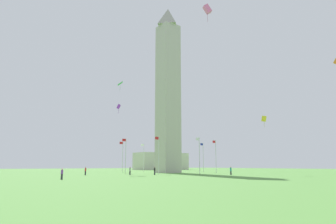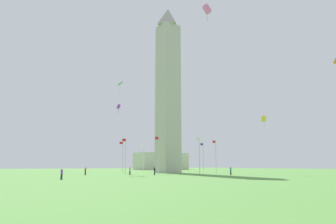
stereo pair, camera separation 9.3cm
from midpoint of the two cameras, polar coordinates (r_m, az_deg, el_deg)
name	(u,v)px [view 2 (the right image)]	position (r m, az deg, el deg)	size (l,w,h in m)	color
ground_plane	(168,173)	(82.44, 0.03, -11.68)	(260.00, 260.00, 0.00)	#548C3D
obelisk_monument	(168,87)	(85.41, 0.03, 4.92)	(5.37, 5.37, 48.83)	#B7B2A8
flagpole_n	(125,154)	(75.61, -8.20, -8.08)	(1.12, 0.14, 8.77)	silver
flagpole_ne	(158,153)	(69.56, -1.82, -8.00)	(1.12, 0.14, 8.77)	silver
flagpole_e	(199,154)	(72.16, 6.10, -8.03)	(1.12, 0.14, 8.77)	silver
flagpole_se	(216,155)	(81.28, 9.24, -8.20)	(1.12, 0.14, 8.77)	silver
flagpole_s	(203,156)	(90.65, 6.84, -8.46)	(1.12, 0.14, 8.77)	silver
flagpole_sw	(175,157)	(95.37, 1.33, -8.62)	(1.12, 0.14, 8.77)	silver
flagpole_w	(144,156)	(93.42, -4.71, -8.55)	(1.12, 0.14, 8.77)	silver
flagpole_nw	(122,155)	(85.60, -8.77, -8.31)	(1.12, 0.14, 8.77)	silver
person_teal_shirt	(231,171)	(64.79, 12.08, -11.06)	(0.32, 0.32, 1.79)	#2D2D38
person_red_shirt	(85,171)	(65.22, -15.65, -10.95)	(0.32, 0.32, 1.67)	#2D2D38
person_black_shirt	(155,171)	(64.20, -2.58, -11.31)	(0.32, 0.32, 1.71)	#2D2D38
person_gray_shirt	(130,171)	(64.97, -7.34, -11.21)	(0.32, 0.32, 1.75)	#2D2D38
person_purple_shirt	(62,174)	(46.26, -19.82, -11.21)	(0.32, 0.32, 1.59)	#2D2D38
kite_orange_box	(336,61)	(65.79, 29.83, 8.52)	(0.60, 1.08, 2.23)	orange
kite_purple_box	(119,107)	(70.86, -9.50, 1.04)	(1.12, 1.00, 2.22)	purple
kite_pink_box	(207,9)	(47.61, 7.61, 19.12)	(1.49, 1.25, 2.76)	pink
kite_yellow_box	(264,119)	(69.43, 18.09, -1.24)	(0.81, 1.07, 2.65)	yellow
kite_green_diamond	(120,84)	(79.31, -9.21, 5.41)	(1.81, 1.98, 2.74)	green
distant_building	(161,161)	(141.95, -1.29, -9.51)	(24.97, 10.92, 7.83)	beige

